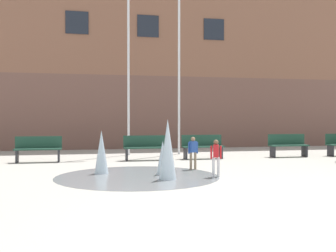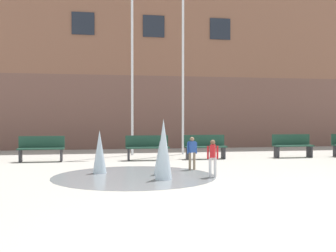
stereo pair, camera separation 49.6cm
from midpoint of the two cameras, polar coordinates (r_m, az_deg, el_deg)
The scene contains 11 objects.
ground_plane at distance 6.08m, azimuth 18.00°, elevation -13.69°, with size 100.00×100.00×0.00m, color #B2ADA3.
library_building at distance 23.10m, azimuth -4.75°, elevation 7.53°, with size 36.00×6.05×8.25m.
splash_fountain at distance 10.48m, azimuth -4.94°, elevation -4.46°, with size 4.35×4.35×1.53m.
park_bench_left_of_flagpoles at distance 14.67m, azimuth -19.23°, elevation -3.12°, with size 1.60×0.44×0.91m.
park_bench_under_left_flagpole at distance 14.57m, azimuth -4.30°, elevation -3.09°, with size 1.60×0.44×0.91m.
park_bench_center at distance 15.09m, azimuth 4.11°, elevation -2.94°, with size 1.60×0.44×0.91m.
park_bench_near_trashcan at distance 16.41m, azimuth 16.19°, elevation -2.65°, with size 1.60×0.44×0.91m.
child_in_fountain at distance 10.42m, azimuth 5.62°, elevation -4.22°, with size 0.31×0.24×0.99m.
child_running at distance 11.87m, azimuth 2.47°, elevation -3.56°, with size 0.31×0.19×0.99m.
flagpole_left at distance 16.84m, azimuth -6.52°, elevation 10.38°, with size 0.80×0.10×8.02m.
flagpole_right at distance 17.21m, azimuth 0.86°, elevation 10.64°, with size 0.80×0.10×8.29m.
Camera 1 is at (-3.20, -5.03, 1.55)m, focal length 42.00 mm.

